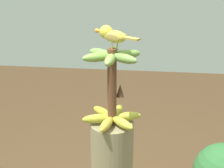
# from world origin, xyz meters

# --- Properties ---
(banana_bunch) EXTENTS (0.28, 0.28, 0.36)m
(banana_bunch) POSITION_xyz_m (-0.00, -0.00, 1.22)
(banana_bunch) COLOR brown
(banana_bunch) RESTS_ON banana_tree
(perched_bird) EXTENTS (0.21, 0.14, 0.09)m
(perched_bird) POSITION_xyz_m (0.00, -0.03, 1.45)
(perched_bird) COLOR #C68933
(perched_bird) RESTS_ON banana_bunch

